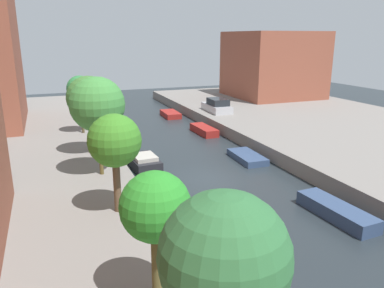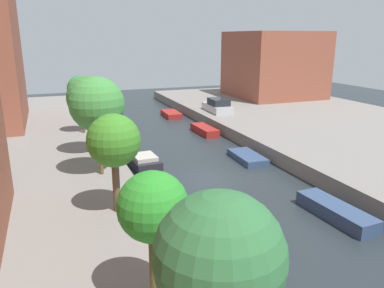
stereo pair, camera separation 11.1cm
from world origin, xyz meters
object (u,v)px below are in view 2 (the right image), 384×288
(low_block_right, at_px, (274,65))
(street_tree_3, at_px, (97,105))
(street_tree_1, at_px, (153,208))
(parked_car, at_px, (218,106))
(moored_boat_left_2, at_px, (179,216))
(moored_boat_right_2, at_px, (336,211))
(street_tree_2, at_px, (114,141))
(moored_boat_right_3, at_px, (247,157))
(moored_boat_left_3, at_px, (144,162))
(moored_boat_right_4, at_px, (204,130))
(street_tree_5, at_px, (80,89))
(street_tree_4, at_px, (89,98))
(moored_boat_right_5, at_px, (171,114))
(street_tree_0, at_px, (219,259))

(low_block_right, relative_size, street_tree_3, 1.87)
(street_tree_1, relative_size, parked_car, 0.92)
(moored_boat_left_2, relative_size, moored_boat_right_2, 0.92)
(street_tree_3, bearing_deg, low_block_right, 40.92)
(street_tree_2, relative_size, moored_boat_right_3, 1.24)
(low_block_right, relative_size, moored_boat_left_2, 2.54)
(moored_boat_left_3, xyz_separation_m, moored_boat_right_2, (6.83, -10.33, -0.08))
(street_tree_2, bearing_deg, street_tree_1, -90.00)
(parked_car, xyz_separation_m, moored_boat_right_4, (-3.26, -4.32, -1.25))
(low_block_right, relative_size, street_tree_5, 2.24)
(moored_boat_left_2, bearing_deg, low_block_right, 50.60)
(parked_car, height_order, moored_boat_right_2, parked_car)
(street_tree_5, distance_m, moored_boat_right_4, 11.21)
(moored_boat_right_2, bearing_deg, moored_boat_left_3, 123.47)
(street_tree_5, bearing_deg, street_tree_4, -90.00)
(moored_boat_right_3, relative_size, moored_boat_right_5, 1.02)
(street_tree_2, xyz_separation_m, street_tree_4, (-0.00, 9.14, 0.49))
(street_tree_1, bearing_deg, moored_boat_right_2, 20.72)
(street_tree_0, bearing_deg, parked_car, 65.29)
(low_block_right, relative_size, street_tree_1, 2.58)
(moored_boat_right_2, bearing_deg, street_tree_4, 130.63)
(moored_boat_right_2, relative_size, moored_boat_right_4, 1.16)
(moored_boat_right_5, bearing_deg, street_tree_4, -125.36)
(street_tree_3, relative_size, parked_car, 1.27)
(moored_boat_left_3, bearing_deg, street_tree_0, -99.62)
(street_tree_1, relative_size, street_tree_5, 0.87)
(street_tree_5, bearing_deg, moored_boat_right_4, -0.61)
(street_tree_0, relative_size, moored_boat_left_2, 1.26)
(moored_boat_right_3, distance_m, moored_boat_right_5, 16.24)
(low_block_right, xyz_separation_m, parked_car, (-10.93, -7.02, -3.44))
(moored_boat_right_4, bearing_deg, street_tree_0, -112.29)
(street_tree_3, bearing_deg, street_tree_2, -90.00)
(street_tree_3, distance_m, moored_boat_right_2, 13.21)
(parked_car, bearing_deg, street_tree_3, -133.69)
(low_block_right, bearing_deg, street_tree_1, -127.14)
(street_tree_4, relative_size, moored_boat_left_2, 1.27)
(street_tree_1, relative_size, moored_boat_left_3, 1.20)
(low_block_right, bearing_deg, street_tree_3, -139.08)
(street_tree_1, relative_size, moored_boat_right_5, 1.15)
(street_tree_5, bearing_deg, moored_boat_left_3, -66.59)
(moored_boat_right_2, xyz_separation_m, moored_boat_right_3, (0.36, 9.30, -0.11))
(street_tree_2, xyz_separation_m, street_tree_3, (-0.00, 4.96, 0.75))
(moored_boat_right_2, height_order, moored_boat_right_3, moored_boat_right_2)
(street_tree_5, height_order, moored_boat_right_4, street_tree_5)
(street_tree_2, distance_m, moored_boat_right_5, 25.44)
(moored_boat_right_3, bearing_deg, moored_boat_left_2, -136.43)
(street_tree_4, bearing_deg, street_tree_5, 90.00)
(street_tree_4, distance_m, moored_boat_right_5, 17.67)
(street_tree_3, xyz_separation_m, moored_boat_left_3, (3.11, 2.93, -4.49))
(street_tree_4, xyz_separation_m, moored_boat_right_5, (9.91, 13.96, -4.37))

